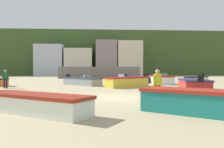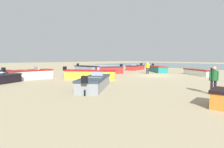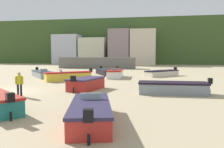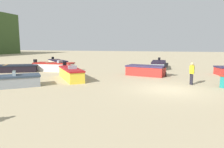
{
  "view_description": "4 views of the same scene",
  "coord_description": "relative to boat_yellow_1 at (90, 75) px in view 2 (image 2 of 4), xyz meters",
  "views": [
    {
      "loc": [
        -0.92,
        -12.94,
        1.6
      ],
      "look_at": [
        0.62,
        11.93,
        1.14
      ],
      "focal_mm": 36.15,
      "sensor_mm": 36.0,
      "label": 1
    },
    {
      "loc": [
        -12.69,
        18.35,
        2.08
      ],
      "look_at": [
        -1.76,
        8.43,
        0.8
      ],
      "focal_mm": 29.24,
      "sensor_mm": 36.0,
      "label": 2
    },
    {
      "loc": [
        11.24,
        -15.89,
        2.83
      ],
      "look_at": [
        6.21,
        10.13,
        0.61
      ],
      "focal_mm": 38.19,
      "sensor_mm": 36.0,
      "label": 3
    },
    {
      "loc": [
        -13.15,
        -0.03,
        2.84
      ],
      "look_at": [
        0.83,
        4.06,
        0.73
      ],
      "focal_mm": 32.21,
      "sensor_mm": 36.0,
      "label": 4
    }
  ],
  "objects": [
    {
      "name": "boat_teal_9",
      "position": [
        1.21,
        -13.36,
        -0.03
      ],
      "size": [
        4.86,
        4.29,
        1.21
      ],
      "rotation": [
        0.0,
        0.0,
        0.9
      ],
      "color": "#1C7770",
      "rests_on": "ground"
    },
    {
      "name": "boat_red_6",
      "position": [
        6.65,
        -14.59,
        -0.06
      ],
      "size": [
        2.75,
        5.04,
        1.15
      ],
      "rotation": [
        0.0,
        0.0,
        0.26
      ],
      "color": "red",
      "rests_on": "ground"
    },
    {
      "name": "boat_yellow_1",
      "position": [
        0.0,
        0.0,
        0.0
      ],
      "size": [
        4.58,
        4.1,
        1.26
      ],
      "rotation": [
        0.0,
        0.0,
        2.27
      ],
      "color": "yellow",
      "rests_on": "ground"
    },
    {
      "name": "boat_red_4",
      "position": [
        3.78,
        -5.84,
        -0.0
      ],
      "size": [
        2.4,
        3.94,
        1.27
      ],
      "rotation": [
        0.0,
        0.0,
        6.07
      ],
      "color": "#B02721",
      "rests_on": "ground"
    },
    {
      "name": "beach_walker_distant",
      "position": [
        -10.84,
        -0.86,
        0.47
      ],
      "size": [
        0.48,
        0.48,
        1.62
      ],
      "rotation": [
        0.0,
        0.0,
        3.96
      ],
      "color": "black",
      "rests_on": "ground"
    },
    {
      "name": "boat_white_2",
      "position": [
        4.31,
        4.31,
        -0.0
      ],
      "size": [
        1.93,
        4.64,
        1.25
      ],
      "rotation": [
        0.0,
        0.0,
        3.2
      ],
      "color": "white",
      "rests_on": "ground"
    },
    {
      "name": "boat_grey_5",
      "position": [
        -4.51,
        2.82,
        -0.07
      ],
      "size": [
        4.41,
        4.77,
        1.12
      ],
      "rotation": [
        0.0,
        0.0,
        3.85
      ],
      "color": "gray",
      "rests_on": "ground"
    },
    {
      "name": "boat_white_7",
      "position": [
        -5.21,
        -12.48,
        -0.11
      ],
      "size": [
        4.66,
        3.65,
        1.04
      ],
      "rotation": [
        0.0,
        0.0,
        4.13
      ],
      "color": "white",
      "rests_on": "ground"
    },
    {
      "name": "ground_plane",
      "position": [
        -1.89,
        -8.0,
        -0.48
      ],
      "size": [
        160.0,
        160.0,
        0.0
      ],
      "primitive_type": "plane",
      "color": "tan"
    },
    {
      "name": "beach_walker_foreground",
      "position": [
        0.25,
        -9.53,
        0.47
      ],
      "size": [
        0.53,
        0.43,
        1.62
      ],
      "rotation": [
        0.0,
        0.0,
        3.48
      ],
      "color": "black",
      "rests_on": "ground"
    },
    {
      "name": "boat_grey_8",
      "position": [
        10.41,
        -6.64,
        -0.05
      ],
      "size": [
        5.08,
        1.85,
        1.18
      ],
      "rotation": [
        0.0,
        0.0,
        1.61
      ],
      "color": "gray",
      "rests_on": "ground"
    }
  ]
}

